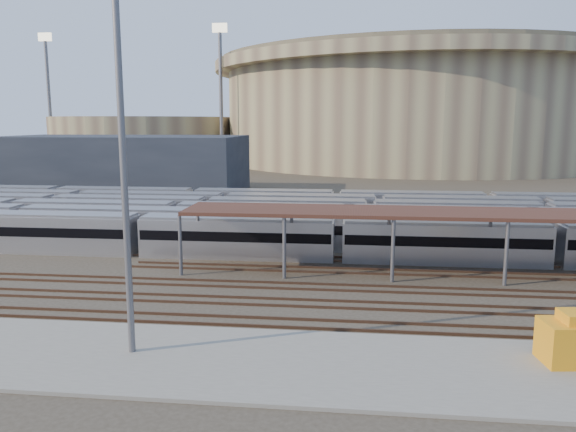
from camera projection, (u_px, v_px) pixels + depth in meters
The scene contains 12 objects.
ground at pixel (275, 283), 44.07m from camera, with size 420.00×420.00×0.00m, color #383026.
apron at pixel (144, 357), 29.92m from camera, with size 50.00×9.00×0.20m, color gray.
subway_trains at pixel (331, 221), 61.49m from camera, with size 130.76×23.90×3.60m.
inspection_shed at pixel (555, 217), 44.67m from camera, with size 60.30×6.00×5.30m.
empty_tracks at pixel (265, 301), 39.16m from camera, with size 170.00×9.62×0.18m.
stadium at pixel (415, 109), 175.67m from camera, with size 124.00×124.00×32.50m.
secondary_arena at pixel (143, 140), 177.06m from camera, with size 56.00×56.00×14.00m, color #988F67.
service_building at pixel (125, 164), 101.09m from camera, with size 42.00×20.00×10.00m, color #1E232D.
floodlight_0 at pixel (221, 91), 151.81m from camera, with size 4.00×1.00×38.40m.
floodlight_1 at pixel (49, 94), 167.84m from camera, with size 4.00×1.00×38.40m.
floodlight_3 at pixel (309, 99), 198.53m from camera, with size 4.00×1.00×38.40m.
yard_light_pole at pixel (123, 154), 28.64m from camera, with size 0.81×0.36×21.12m.
Camera 1 is at (5.90, -42.19, 12.47)m, focal length 35.00 mm.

